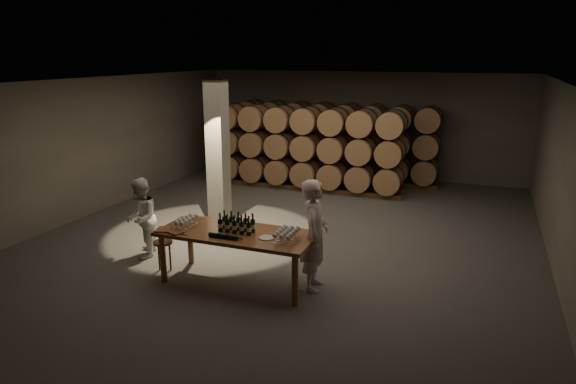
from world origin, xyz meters
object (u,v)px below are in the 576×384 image
at_px(plate, 267,238).
at_px(person_man, 315,235).
at_px(notebook_near, 175,232).
at_px(bottle_cluster, 236,225).
at_px(stool, 163,247).
at_px(tasting_table, 237,238).
at_px(person_woman, 141,218).

bearing_deg(plate, person_man, 27.57).
distance_m(notebook_near, person_man, 2.28).
bearing_deg(bottle_cluster, stool, -176.94).
distance_m(tasting_table, person_woman, 2.23).
xyz_separation_m(tasting_table, plate, (0.58, -0.10, 0.11)).
bearing_deg(notebook_near, stool, 164.07).
xyz_separation_m(tasting_table, stool, (-1.42, -0.07, -0.34)).
distance_m(bottle_cluster, person_woman, 2.24).
bearing_deg(notebook_near, bottle_cluster, 42.75).
bearing_deg(person_man, plate, 107.13).
bearing_deg(person_man, stool, 86.61).
xyz_separation_m(bottle_cluster, person_woman, (-2.19, 0.38, -0.26)).
bearing_deg(person_man, person_woman, 77.50).
height_order(plate, person_woman, person_woman).
height_order(tasting_table, bottle_cluster, bottle_cluster).
bearing_deg(stool, notebook_near, -34.11).
relative_size(bottle_cluster, person_man, 0.33).
bearing_deg(notebook_near, person_woman, 166.31).
bearing_deg(stool, person_woman, 149.64).
relative_size(tasting_table, plate, 10.47).
height_order(tasting_table, person_man, person_man).
xyz_separation_m(bottle_cluster, person_man, (1.27, 0.26, -0.10)).
bearing_deg(person_man, tasting_table, 91.15).
xyz_separation_m(stool, person_woman, (-0.78, 0.46, 0.30)).
xyz_separation_m(person_man, person_woman, (-3.45, 0.12, -0.16)).
relative_size(stool, person_woman, 0.37).
distance_m(tasting_table, stool, 1.46).
height_order(plate, notebook_near, notebook_near).
bearing_deg(tasting_table, plate, -9.60).
distance_m(plate, person_man, 0.77).
relative_size(notebook_near, stool, 0.43).
distance_m(tasting_table, plate, 0.60).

